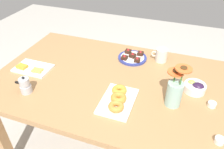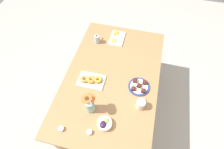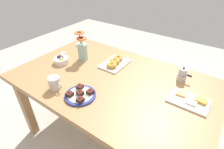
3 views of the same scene
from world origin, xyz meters
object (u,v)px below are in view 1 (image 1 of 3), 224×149
object	(u,v)px
coffee_mug	(161,55)
jam_cup_berry	(220,140)
flower_vase	(175,92)
cheese_platter	(32,68)
grape_bowl	(195,87)
croissant_platter	(118,99)
dessert_plate	(132,57)
jam_cup_honey	(212,104)
dining_table	(112,89)
moka_pot	(25,86)

from	to	relation	value
coffee_mug	jam_cup_berry	bearing A→B (deg)	121.05
coffee_mug	flower_vase	size ratio (longest dim) A/B	0.46
cheese_platter	flower_vase	size ratio (longest dim) A/B	0.97
grape_bowl	cheese_platter	distance (m)	1.12
croissant_platter	jam_cup_berry	world-z (taller)	croissant_platter
jam_cup_berry	flower_vase	world-z (taller)	flower_vase
dessert_plate	jam_cup_honey	bearing A→B (deg)	148.31
grape_bowl	jam_cup_honey	distance (m)	0.15
jam_cup_honey	flower_vase	size ratio (longest dim) A/B	0.18
jam_cup_berry	dining_table	bearing A→B (deg)	-24.70
grape_bowl	jam_cup_berry	bearing A→B (deg)	110.04
jam_cup_honey	flower_vase	bearing A→B (deg)	14.46
dessert_plate	moka_pot	bearing A→B (deg)	49.36
coffee_mug	moka_pot	distance (m)	0.98
dining_table	croissant_platter	xyz separation A→B (m)	(-0.11, 0.20, 0.11)
jam_cup_honey	flower_vase	distance (m)	0.24
coffee_mug	dining_table	bearing A→B (deg)	52.03
coffee_mug	dessert_plate	bearing A→B (deg)	11.86
dining_table	jam_cup_honey	size ratio (longest dim) A/B	33.33
grape_bowl	moka_pot	xyz separation A→B (m)	(0.99, 0.36, 0.02)
dining_table	jam_cup_berry	bearing A→B (deg)	155.30
cheese_platter	jam_cup_berry	distance (m)	1.27
flower_vase	moka_pot	world-z (taller)	flower_vase
cheese_platter	croissant_platter	distance (m)	0.70
jam_cup_honey	flower_vase	xyz separation A→B (m)	(0.22, 0.06, 0.08)
grape_bowl	jam_cup_honey	world-z (taller)	grape_bowl
grape_bowl	moka_pot	world-z (taller)	moka_pot
grape_bowl	moka_pot	distance (m)	1.06
coffee_mug	moka_pot	xyz separation A→B (m)	(0.73, 0.65, -0.00)
dining_table	grape_bowl	xyz separation A→B (m)	(-0.53, -0.06, 0.12)
dining_table	dessert_plate	xyz separation A→B (m)	(-0.06, -0.30, 0.10)
jam_cup_honey	croissant_platter	bearing A→B (deg)	15.65
coffee_mug	croissant_platter	bearing A→B (deg)	73.33
dessert_plate	jam_cup_berry	bearing A→B (deg)	134.81
jam_cup_honey	jam_cup_berry	bearing A→B (deg)	97.01
moka_pot	coffee_mug	bearing A→B (deg)	-138.35
jam_cup_berry	moka_pot	world-z (taller)	moka_pot
coffee_mug	moka_pot	world-z (taller)	moka_pot
grape_bowl	croissant_platter	xyz separation A→B (m)	(0.42, 0.26, -0.01)
dessert_plate	moka_pot	world-z (taller)	moka_pot
flower_vase	jam_cup_honey	bearing A→B (deg)	-165.54
dessert_plate	grape_bowl	bearing A→B (deg)	152.78
cheese_platter	jam_cup_berry	world-z (taller)	cheese_platter
grape_bowl	cheese_platter	size ratio (longest dim) A/B	0.52
jam_cup_honey	jam_cup_berry	size ratio (longest dim) A/B	1.00
coffee_mug	dessert_plate	world-z (taller)	coffee_mug
dining_table	croissant_platter	world-z (taller)	croissant_platter
jam_cup_honey	moka_pot	bearing A→B (deg)	13.03
jam_cup_berry	moka_pot	distance (m)	1.12
grape_bowl	coffee_mug	bearing A→B (deg)	-47.84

